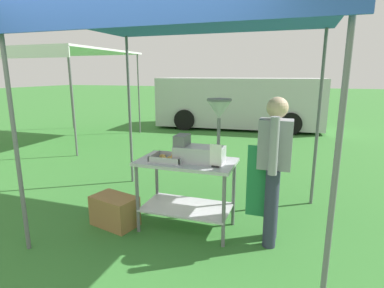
{
  "coord_description": "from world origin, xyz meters",
  "views": [
    {
      "loc": [
        1.38,
        -2.39,
        1.84
      ],
      "look_at": [
        0.21,
        1.06,
        1.01
      ],
      "focal_mm": 28.95,
      "sensor_mm": 36.0,
      "label": 1
    }
  ],
  "objects_px": {
    "vendor": "(273,164)",
    "van_silver": "(239,102)",
    "donut_tray": "(169,159)",
    "supply_crate": "(115,211)",
    "neighbour_tent": "(67,53)",
    "donut_fryer": "(204,140)",
    "menu_sign": "(216,157)",
    "stall_canopy": "(189,23)",
    "donut_cart": "(187,179)"
  },
  "relations": [
    {
      "from": "donut_cart",
      "to": "donut_fryer",
      "type": "distance_m",
      "value": 0.53
    },
    {
      "from": "vendor",
      "to": "donut_fryer",
      "type": "bearing_deg",
      "value": -179.1
    },
    {
      "from": "donut_fryer",
      "to": "van_silver",
      "type": "relative_size",
      "value": 0.13
    },
    {
      "from": "donut_cart",
      "to": "supply_crate",
      "type": "xyz_separation_m",
      "value": [
        -0.87,
        -0.21,
        -0.44
      ]
    },
    {
      "from": "menu_sign",
      "to": "donut_cart",
      "type": "bearing_deg",
      "value": 159.28
    },
    {
      "from": "donut_cart",
      "to": "menu_sign",
      "type": "relative_size",
      "value": 4.5
    },
    {
      "from": "menu_sign",
      "to": "vendor",
      "type": "height_order",
      "value": "vendor"
    },
    {
      "from": "donut_cart",
      "to": "vendor",
      "type": "relative_size",
      "value": 0.7
    },
    {
      "from": "vendor",
      "to": "van_silver",
      "type": "relative_size",
      "value": 0.29
    },
    {
      "from": "donut_fryer",
      "to": "stall_canopy",
      "type": "bearing_deg",
      "value": 153.88
    },
    {
      "from": "donut_fryer",
      "to": "vendor",
      "type": "distance_m",
      "value": 0.8
    },
    {
      "from": "vendor",
      "to": "van_silver",
      "type": "height_order",
      "value": "van_silver"
    },
    {
      "from": "stall_canopy",
      "to": "neighbour_tent",
      "type": "distance_m",
      "value": 6.11
    },
    {
      "from": "donut_tray",
      "to": "neighbour_tent",
      "type": "xyz_separation_m",
      "value": [
        -4.62,
        3.93,
        1.5
      ]
    },
    {
      "from": "stall_canopy",
      "to": "vendor",
      "type": "bearing_deg",
      "value": -5.3
    },
    {
      "from": "neighbour_tent",
      "to": "donut_fryer",
      "type": "bearing_deg",
      "value": -37.58
    },
    {
      "from": "menu_sign",
      "to": "vendor",
      "type": "relative_size",
      "value": 0.16
    },
    {
      "from": "supply_crate",
      "to": "van_silver",
      "type": "height_order",
      "value": "van_silver"
    },
    {
      "from": "neighbour_tent",
      "to": "donut_cart",
      "type": "bearing_deg",
      "value": -38.73
    },
    {
      "from": "donut_tray",
      "to": "neighbour_tent",
      "type": "height_order",
      "value": "neighbour_tent"
    },
    {
      "from": "menu_sign",
      "to": "van_silver",
      "type": "height_order",
      "value": "van_silver"
    },
    {
      "from": "neighbour_tent",
      "to": "stall_canopy",
      "type": "bearing_deg",
      "value": -38.01
    },
    {
      "from": "stall_canopy",
      "to": "donut_tray",
      "type": "height_order",
      "value": "stall_canopy"
    },
    {
      "from": "stall_canopy",
      "to": "menu_sign",
      "type": "relative_size",
      "value": 12.46
    },
    {
      "from": "neighbour_tent",
      "to": "supply_crate",
      "type": "bearing_deg",
      "value": -45.9
    },
    {
      "from": "menu_sign",
      "to": "neighbour_tent",
      "type": "height_order",
      "value": "neighbour_tent"
    },
    {
      "from": "donut_tray",
      "to": "stall_canopy",
      "type": "bearing_deg",
      "value": 42.07
    },
    {
      "from": "donut_cart",
      "to": "menu_sign",
      "type": "bearing_deg",
      "value": -20.72
    },
    {
      "from": "donut_fryer",
      "to": "supply_crate",
      "type": "xyz_separation_m",
      "value": [
        -1.08,
        -0.21,
        -0.93
      ]
    },
    {
      "from": "stall_canopy",
      "to": "neighbour_tent",
      "type": "relative_size",
      "value": 0.96
    },
    {
      "from": "donut_tray",
      "to": "vendor",
      "type": "distance_m",
      "value": 1.17
    },
    {
      "from": "supply_crate",
      "to": "neighbour_tent",
      "type": "distance_m",
      "value": 6.08
    },
    {
      "from": "vendor",
      "to": "supply_crate",
      "type": "xyz_separation_m",
      "value": [
        -1.85,
        -0.22,
        -0.72
      ]
    },
    {
      "from": "donut_tray",
      "to": "van_silver",
      "type": "xyz_separation_m",
      "value": [
        -0.53,
        7.48,
        0.0
      ]
    },
    {
      "from": "donut_cart",
      "to": "van_silver",
      "type": "xyz_separation_m",
      "value": [
        -0.72,
        7.4,
        0.25
      ]
    },
    {
      "from": "donut_fryer",
      "to": "van_silver",
      "type": "bearing_deg",
      "value": 97.15
    },
    {
      "from": "stall_canopy",
      "to": "van_silver",
      "type": "bearing_deg",
      "value": 95.63
    },
    {
      "from": "donut_fryer",
      "to": "supply_crate",
      "type": "height_order",
      "value": "donut_fryer"
    },
    {
      "from": "stall_canopy",
      "to": "supply_crate",
      "type": "relative_size",
      "value": 5.07
    },
    {
      "from": "vendor",
      "to": "supply_crate",
      "type": "bearing_deg",
      "value": -173.28
    },
    {
      "from": "vendor",
      "to": "van_silver",
      "type": "distance_m",
      "value": 7.59
    },
    {
      "from": "stall_canopy",
      "to": "van_silver",
      "type": "xyz_separation_m",
      "value": [
        -0.72,
        7.3,
        -1.5
      ]
    },
    {
      "from": "vendor",
      "to": "neighbour_tent",
      "type": "distance_m",
      "value": 7.11
    },
    {
      "from": "donut_tray",
      "to": "neighbour_tent",
      "type": "relative_size",
      "value": 0.12
    },
    {
      "from": "donut_cart",
      "to": "donut_fryer",
      "type": "bearing_deg",
      "value": -1.31
    },
    {
      "from": "donut_fryer",
      "to": "menu_sign",
      "type": "height_order",
      "value": "donut_fryer"
    },
    {
      "from": "donut_cart",
      "to": "neighbour_tent",
      "type": "relative_size",
      "value": 0.35
    },
    {
      "from": "donut_tray",
      "to": "van_silver",
      "type": "distance_m",
      "value": 7.5
    },
    {
      "from": "donut_tray",
      "to": "van_silver",
      "type": "bearing_deg",
      "value": 94.04
    },
    {
      "from": "menu_sign",
      "to": "donut_tray",
      "type": "bearing_deg",
      "value": 173.06
    }
  ]
}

